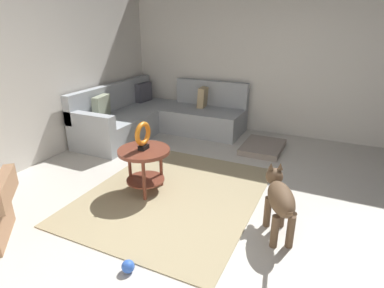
% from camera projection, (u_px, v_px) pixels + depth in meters
% --- Properties ---
extents(ground_plane, '(6.00, 6.00, 0.10)m').
position_uv_depth(ground_plane, '(225.00, 220.00, 3.34)').
color(ground_plane, beige).
extents(wall_back, '(6.00, 0.12, 2.70)m').
position_uv_depth(wall_back, '(10.00, 68.00, 3.99)').
color(wall_back, silver).
rests_on(wall_back, ground_plane).
extents(wall_right, '(0.12, 6.00, 2.70)m').
position_uv_depth(wall_right, '(287.00, 57.00, 5.31)').
color(wall_right, silver).
rests_on(wall_right, ground_plane).
extents(area_rug, '(2.30, 1.90, 0.01)m').
position_uv_depth(area_rug, '(174.00, 194.00, 3.72)').
color(area_rug, tan).
rests_on(area_rug, ground_plane).
extents(sectional_couch, '(2.20, 2.25, 0.88)m').
position_uv_depth(sectional_couch, '(157.00, 117.00, 5.69)').
color(sectional_couch, '#9EA3A8').
rests_on(sectional_couch, ground_plane).
extents(side_table, '(0.60, 0.60, 0.54)m').
position_uv_depth(side_table, '(144.00, 159.00, 3.66)').
color(side_table, brown).
rests_on(side_table, ground_plane).
extents(torus_sculpture, '(0.28, 0.08, 0.33)m').
position_uv_depth(torus_sculpture, '(143.00, 135.00, 3.55)').
color(torus_sculpture, black).
rests_on(torus_sculpture, side_table).
extents(dog_bed_mat, '(0.80, 0.60, 0.09)m').
position_uv_depth(dog_bed_mat, '(263.00, 147.00, 5.00)').
color(dog_bed_mat, gray).
rests_on(dog_bed_mat, ground_plane).
extents(dog, '(0.79, 0.42, 0.63)m').
position_uv_depth(dog, '(280.00, 199.00, 2.92)').
color(dog, brown).
rests_on(dog, ground_plane).
extents(dog_toy_ball, '(0.11, 0.11, 0.11)m').
position_uv_depth(dog_toy_ball, '(128.00, 266.00, 2.56)').
color(dog_toy_ball, blue).
rests_on(dog_toy_ball, ground_plane).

